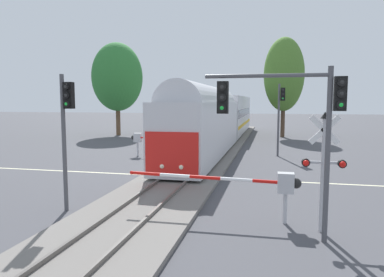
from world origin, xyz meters
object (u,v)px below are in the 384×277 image
at_px(commuter_train, 222,116).
at_px(traffic_signal_near_right, 292,111).
at_px(crossing_gate_near, 264,183).
at_px(elm_centre_background, 284,75).
at_px(pine_left_background, 117,77).
at_px(traffic_signal_far_side, 281,108).
at_px(traffic_signal_median, 66,120).
at_px(crossing_gate_far, 145,138).
at_px(crossing_signal_mast, 324,160).

distance_m(commuter_train, traffic_signal_near_right, 25.05).
height_order(crossing_gate_near, elm_centre_background, elm_centre_background).
bearing_deg(pine_left_background, traffic_signal_far_side, -34.74).
distance_m(commuter_train, pine_left_background, 16.25).
bearing_deg(pine_left_background, traffic_signal_median, -69.09).
distance_m(crossing_gate_far, traffic_signal_far_side, 10.81).
relative_size(commuter_train, traffic_signal_median, 7.58).
bearing_deg(crossing_gate_near, traffic_signal_near_right, -61.03).
bearing_deg(commuter_train, pine_left_background, 155.36).
xyz_separation_m(crossing_gate_far, elm_centre_background, (10.99, 17.81, 6.06)).
xyz_separation_m(crossing_gate_near, traffic_signal_far_side, (0.90, 15.79, 2.37)).
bearing_deg(commuter_train, traffic_signal_far_side, -52.36).
bearing_deg(elm_centre_background, crossing_signal_mast, -89.47).
distance_m(crossing_gate_far, traffic_signal_near_right, 18.36).
xyz_separation_m(crossing_gate_near, elm_centre_background, (1.58, 31.37, 6.06)).
bearing_deg(pine_left_background, crossing_signal_mast, -55.47).
height_order(traffic_signal_far_side, pine_left_background, pine_left_background).
height_order(crossing_gate_near, traffic_signal_far_side, traffic_signal_far_side).
height_order(crossing_signal_mast, pine_left_background, pine_left_background).
distance_m(commuter_train, crossing_gate_far, 10.63).
bearing_deg(crossing_signal_mast, crossing_gate_far, 128.54).
bearing_deg(crossing_signal_mast, crossing_gate_near, 162.09).
relative_size(crossing_gate_far, traffic_signal_median, 1.05).
bearing_deg(pine_left_background, crossing_gate_near, -57.44).
height_order(commuter_train, crossing_gate_near, commuter_train).
distance_m(commuter_train, crossing_signal_mast, 24.43).
distance_m(crossing_gate_near, traffic_signal_near_right, 3.07).
xyz_separation_m(crossing_signal_mast, traffic_signal_median, (-9.29, 0.23, 1.14)).
relative_size(crossing_gate_near, crossing_gate_far, 1.13).
relative_size(crossing_gate_far, pine_left_background, 0.48).
bearing_deg(elm_centre_background, traffic_signal_near_right, -91.33).
relative_size(commuter_train, crossing_signal_mast, 10.18).
relative_size(elm_centre_background, pine_left_background, 1.02).
xyz_separation_m(traffic_signal_median, pine_left_background, (-11.39, 29.83, 3.79)).
distance_m(commuter_train, traffic_signal_median, 23.50).
bearing_deg(elm_centre_background, crossing_gate_near, -92.89).
bearing_deg(traffic_signal_near_right, traffic_signal_median, 172.41).
xyz_separation_m(commuter_train, elm_centre_background, (6.20, 8.42, 4.67)).
xyz_separation_m(crossing_signal_mast, traffic_signal_near_right, (-1.06, -0.87, 1.56)).
distance_m(traffic_signal_median, traffic_signal_near_right, 8.31).
bearing_deg(crossing_gate_far, pine_left_background, 120.59).
relative_size(crossing_gate_near, pine_left_background, 0.54).
bearing_deg(traffic_signal_far_side, commuter_train, 127.64).
bearing_deg(crossing_gate_far, crossing_gate_near, -55.25).
height_order(commuter_train, pine_left_background, pine_left_background).
relative_size(crossing_signal_mast, elm_centre_background, 0.33).
distance_m(elm_centre_background, pine_left_background, 20.47).
relative_size(crossing_gate_far, traffic_signal_far_side, 0.99).
distance_m(crossing_gate_far, elm_centre_background, 21.78).
xyz_separation_m(crossing_gate_near, traffic_signal_median, (-7.41, -0.38, 2.14)).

